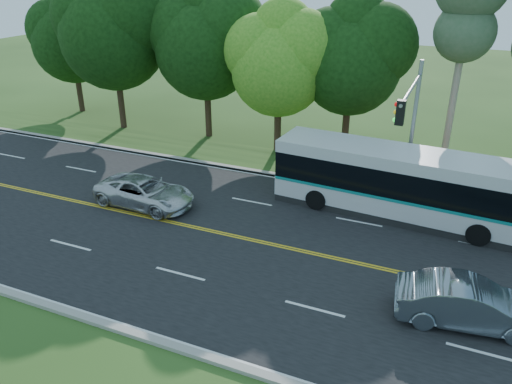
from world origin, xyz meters
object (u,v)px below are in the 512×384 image
at_px(traffic_signal, 410,119).
at_px(sedan, 470,304).
at_px(transit_bus, 406,185).
at_px(suv, 145,192).

relative_size(traffic_signal, sedan, 1.45).
distance_m(traffic_signal, transit_bus, 3.09).
distance_m(sedan, suv, 15.54).
bearing_deg(transit_bus, sedan, -61.74).
xyz_separation_m(traffic_signal, transit_bus, (0.25, -0.46, -3.05)).
relative_size(transit_bus, sedan, 2.60).
bearing_deg(traffic_signal, sedan, -65.61).
bearing_deg(sedan, traffic_signal, 16.17).
xyz_separation_m(traffic_signal, suv, (-11.74, -4.34, -3.94)).
xyz_separation_m(transit_bus, sedan, (3.19, -7.14, -0.81)).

